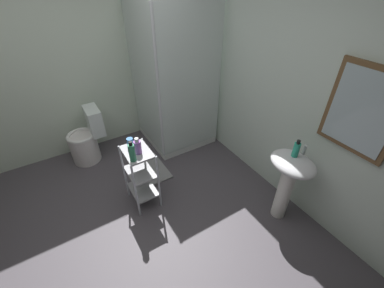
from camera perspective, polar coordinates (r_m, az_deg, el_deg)
ground_plane at (r=2.85m, az=-14.14°, el=-19.51°), size 4.20×4.20×0.02m
wall_back at (r=2.86m, az=19.34°, el=12.81°), size 4.20×0.14×2.50m
wall_left at (r=3.66m, az=-27.52°, el=15.78°), size 0.10×4.20×2.50m
shower_stall at (r=3.71m, az=-4.35°, el=6.58°), size 0.92×0.92×2.00m
pedestal_sink at (r=2.67m, az=21.37°, el=-6.86°), size 0.46×0.37×0.81m
sink_faucet at (r=2.59m, az=24.41°, el=-1.24°), size 0.03×0.03×0.10m
toilet at (r=3.71m, az=-22.98°, el=0.78°), size 0.37×0.49×0.76m
storage_cart at (r=2.79m, az=-11.75°, el=-6.54°), size 0.38×0.28×0.74m
hand_soap_bottle at (r=2.51m, az=22.80°, el=-1.13°), size 0.06×0.06×0.18m
conditioner_bottle_purple at (r=2.53m, az=-12.37°, el=-0.62°), size 0.07×0.07×0.18m
body_wash_bottle_green at (r=2.43m, az=-13.60°, el=-1.87°), size 0.06×0.06×0.22m
rinse_cup at (r=2.64m, az=-13.99°, el=0.28°), size 0.07×0.07×0.10m
bath_mat at (r=3.46m, az=-9.61°, el=-5.73°), size 0.60×0.40×0.02m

